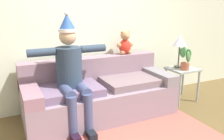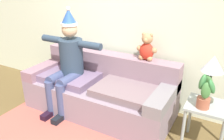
{
  "view_description": "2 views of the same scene",
  "coord_description": "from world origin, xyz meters",
  "px_view_note": "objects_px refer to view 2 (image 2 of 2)",
  "views": [
    {
      "loc": [
        -1.22,
        -1.97,
        1.55
      ],
      "look_at": [
        0.14,
        0.88,
        0.7
      ],
      "focal_mm": 37.3,
      "sensor_mm": 36.0,
      "label": 1
    },
    {
      "loc": [
        1.65,
        -1.58,
        1.93
      ],
      "look_at": [
        0.25,
        0.93,
        0.73
      ],
      "focal_mm": 37.59,
      "sensor_mm": 36.0,
      "label": 2
    }
  ],
  "objects_px": {
    "side_table": "(207,113)",
    "potted_plant": "(206,92)",
    "person_seated": "(67,61)",
    "teddy_bear": "(147,48)",
    "couch": "(100,90)",
    "table_lamp": "(213,66)"
  },
  "relations": [
    {
      "from": "couch",
      "to": "table_lamp",
      "type": "bearing_deg",
      "value": -0.48
    },
    {
      "from": "couch",
      "to": "person_seated",
      "type": "height_order",
      "value": "person_seated"
    },
    {
      "from": "table_lamp",
      "to": "teddy_bear",
      "type": "bearing_deg",
      "value": 161.79
    },
    {
      "from": "teddy_bear",
      "to": "potted_plant",
      "type": "height_order",
      "value": "teddy_bear"
    },
    {
      "from": "person_seated",
      "to": "potted_plant",
      "type": "xyz_separation_m",
      "value": [
        1.89,
        -0.02,
        -0.01
      ]
    },
    {
      "from": "person_seated",
      "to": "side_table",
      "type": "height_order",
      "value": "person_seated"
    },
    {
      "from": "side_table",
      "to": "potted_plant",
      "type": "distance_m",
      "value": 0.31
    },
    {
      "from": "couch",
      "to": "person_seated",
      "type": "distance_m",
      "value": 0.65
    },
    {
      "from": "potted_plant",
      "to": "teddy_bear",
      "type": "bearing_deg",
      "value": 151.92
    },
    {
      "from": "person_seated",
      "to": "side_table",
      "type": "distance_m",
      "value": 1.95
    },
    {
      "from": "couch",
      "to": "potted_plant",
      "type": "xyz_separation_m",
      "value": [
        1.44,
        -0.18,
        0.44
      ]
    },
    {
      "from": "teddy_bear",
      "to": "couch",
      "type": "bearing_deg",
      "value": -154.5
    },
    {
      "from": "couch",
      "to": "teddy_bear",
      "type": "relative_size",
      "value": 5.62
    },
    {
      "from": "teddy_bear",
      "to": "side_table",
      "type": "bearing_deg",
      "value": -22.47
    },
    {
      "from": "teddy_bear",
      "to": "side_table",
      "type": "height_order",
      "value": "teddy_bear"
    },
    {
      "from": "side_table",
      "to": "table_lamp",
      "type": "height_order",
      "value": "table_lamp"
    },
    {
      "from": "person_seated",
      "to": "couch",
      "type": "bearing_deg",
      "value": 20.16
    },
    {
      "from": "teddy_bear",
      "to": "side_table",
      "type": "distance_m",
      "value": 1.11
    },
    {
      "from": "person_seated",
      "to": "teddy_bear",
      "type": "relative_size",
      "value": 3.96
    },
    {
      "from": "couch",
      "to": "potted_plant",
      "type": "height_order",
      "value": "potted_plant"
    },
    {
      "from": "teddy_bear",
      "to": "side_table",
      "type": "relative_size",
      "value": 0.68
    },
    {
      "from": "couch",
      "to": "person_seated",
      "type": "bearing_deg",
      "value": -159.84
    }
  ]
}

